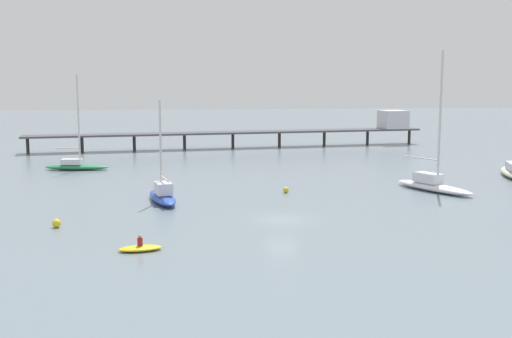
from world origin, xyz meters
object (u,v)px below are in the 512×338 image
object	(u,v)px
sailboat_green	(76,164)
mooring_buoy_far	(56,223)
pier	(301,127)
dinghy_yellow	(140,248)
mooring_buoy_outer	(286,190)
sailboat_blue	(163,194)
sailboat_white	(433,183)

from	to	relation	value
sailboat_green	mooring_buoy_far	world-z (taller)	sailboat_green
pier	sailboat_green	size ratio (longest dim) A/B	5.57
dinghy_yellow	mooring_buoy_far	bearing A→B (deg)	132.87
mooring_buoy_outer	sailboat_blue	bearing A→B (deg)	-163.48
sailboat_white	mooring_buoy_outer	size ratio (longest dim) A/B	23.03
sailboat_blue	mooring_buoy_far	size ratio (longest dim) A/B	13.92
sailboat_white	mooring_buoy_far	distance (m)	37.76
sailboat_blue	dinghy_yellow	world-z (taller)	sailboat_blue
mooring_buoy_far	sailboat_green	bearing A→B (deg)	97.00
sailboat_green	sailboat_blue	bearing A→B (deg)	-62.69
mooring_buoy_outer	pier	bearing A→B (deg)	77.65
sailboat_green	mooring_buoy_outer	xyz separation A→B (m)	(24.21, -19.29, -0.40)
mooring_buoy_outer	mooring_buoy_far	xyz separation A→B (m)	(-20.22, -13.16, 0.03)
mooring_buoy_far	sailboat_white	bearing A→B (deg)	19.49
pier	mooring_buoy_far	distance (m)	65.17
sailboat_blue	mooring_buoy_far	world-z (taller)	sailboat_blue
pier	sailboat_green	world-z (taller)	sailboat_green
sailboat_white	sailboat_green	bearing A→B (deg)	153.36
mooring_buoy_outer	mooring_buoy_far	size ratio (longest dim) A/B	0.91
dinghy_yellow	sailboat_blue	bearing A→B (deg)	87.07
sailboat_blue	dinghy_yellow	distance (m)	17.06
sailboat_white	dinghy_yellow	world-z (taller)	sailboat_white
pier	sailboat_white	world-z (taller)	sailboat_white
mooring_buoy_outer	mooring_buoy_far	distance (m)	24.13
sailboat_green	sailboat_white	distance (m)	44.28
sailboat_white	dinghy_yellow	size ratio (longest dim) A/B	4.69
sailboat_white	mooring_buoy_outer	xyz separation A→B (m)	(-15.37, 0.56, -0.52)
dinghy_yellow	mooring_buoy_outer	bearing A→B (deg)	57.42
sailboat_blue	pier	bearing A→B (deg)	65.38
pier	mooring_buoy_far	xyz separation A→B (m)	(-29.99, -57.78, -2.99)
dinghy_yellow	sailboat_white	bearing A→B (deg)	35.15
sailboat_green	sailboat_white	world-z (taller)	sailboat_white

